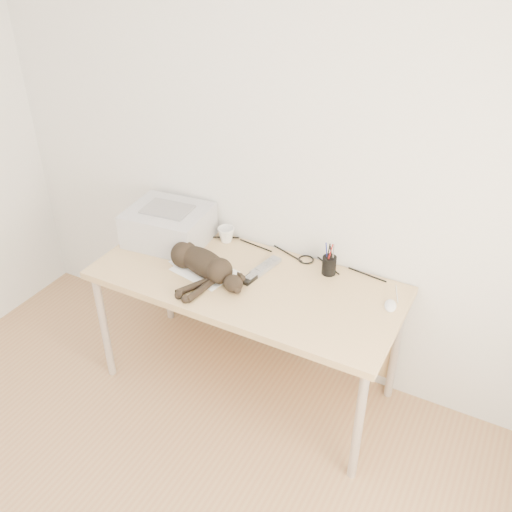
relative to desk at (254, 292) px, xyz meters
The scene contains 11 objects.
wall_back 0.75m from the desk, 90.00° to the left, with size 3.50×3.50×0.00m, color white.
desk is the anchor object (origin of this frame).
printer 0.62m from the desk, behind, with size 0.47×0.41×0.21m.
papers 0.30m from the desk, 155.78° to the right, with size 0.39×0.32×0.01m.
cat 0.34m from the desk, 148.10° to the right, with size 0.63×0.39×0.15m.
mug 0.38m from the desk, 145.35° to the left, with size 0.09×0.09×0.09m, color white.
pen_cup 0.43m from the desk, 25.32° to the left, with size 0.07×0.07×0.19m.
remote_grey 0.16m from the desk, 52.38° to the left, with size 0.06×0.20×0.02m, color gray.
remote_black 0.15m from the desk, 58.16° to the right, with size 0.05×0.18×0.02m, color black.
mouse 0.74m from the desk, ahead, with size 0.06×0.10×0.03m, color white.
cable_tangle 0.26m from the desk, 90.00° to the left, with size 1.36×0.09×0.01m, color black, non-canonical shape.
Camera 1 is at (1.17, -0.69, 2.43)m, focal length 40.00 mm.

